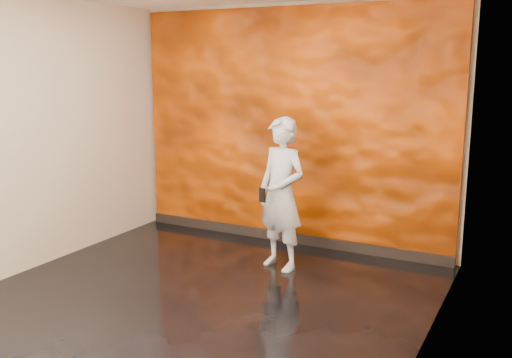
# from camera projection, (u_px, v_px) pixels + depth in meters

# --- Properties ---
(room) EXTENTS (4.02, 4.02, 2.81)m
(room) POSITION_uv_depth(u_px,v_px,m) (196.00, 147.00, 4.96)
(room) COLOR black
(room) RESTS_ON ground
(feature_wall) EXTENTS (3.90, 0.06, 2.75)m
(feature_wall) POSITION_uv_depth(u_px,v_px,m) (289.00, 128.00, 6.66)
(feature_wall) COLOR #F25400
(feature_wall) RESTS_ON ground
(baseboard) EXTENTS (3.90, 0.04, 0.12)m
(baseboard) POSITION_uv_depth(u_px,v_px,m) (287.00, 237.00, 6.89)
(baseboard) COLOR black
(baseboard) RESTS_ON ground
(man) EXTENTS (0.67, 0.54, 1.59)m
(man) POSITION_uv_depth(u_px,v_px,m) (281.00, 194.00, 5.88)
(man) COLOR #999DA9
(man) RESTS_ON ground
(phone) EXTENTS (0.08, 0.04, 0.15)m
(phone) POSITION_uv_depth(u_px,v_px,m) (262.00, 195.00, 5.70)
(phone) COLOR black
(phone) RESTS_ON man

